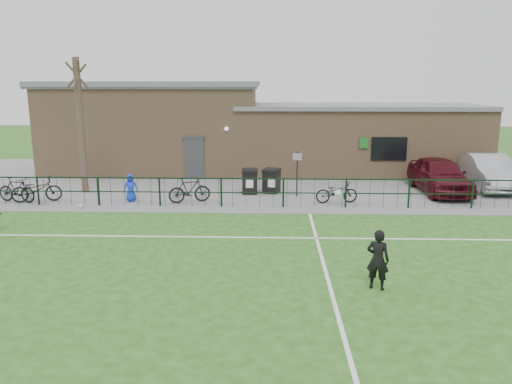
{
  "coord_description": "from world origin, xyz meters",
  "views": [
    {
      "loc": [
        0.54,
        -11.53,
        5.01
      ],
      "look_at": [
        0.0,
        5.0,
        1.3
      ],
      "focal_mm": 35.0,
      "sensor_mm": 36.0,
      "label": 1
    }
  ],
  "objects_px": {
    "car_maroon": "(440,175)",
    "bicycle_b": "(16,190)",
    "bare_tree": "(81,127)",
    "bicycle_d": "(190,190)",
    "ball_ground": "(81,206)",
    "sign_post": "(297,174)",
    "bicycle_c": "(37,189)",
    "wheelie_bin_right": "(272,182)",
    "car_silver": "(488,171)",
    "spectator_child": "(131,188)",
    "bicycle_e": "(337,192)",
    "wheelie_bin_left": "(250,182)"
  },
  "relations": [
    {
      "from": "bicycle_e",
      "to": "spectator_child",
      "type": "xyz_separation_m",
      "value": [
        -8.63,
        -0.0,
        0.12
      ]
    },
    {
      "from": "bicycle_d",
      "to": "bicycle_b",
      "type": "bearing_deg",
      "value": 71.06
    },
    {
      "from": "wheelie_bin_left",
      "to": "sign_post",
      "type": "distance_m",
      "value": 2.21
    },
    {
      "from": "car_maroon",
      "to": "bicycle_b",
      "type": "height_order",
      "value": "car_maroon"
    },
    {
      "from": "wheelie_bin_right",
      "to": "bicycle_d",
      "type": "bearing_deg",
      "value": -132.95
    },
    {
      "from": "car_maroon",
      "to": "car_silver",
      "type": "distance_m",
      "value": 2.8
    },
    {
      "from": "wheelie_bin_right",
      "to": "sign_post",
      "type": "distance_m",
      "value": 1.42
    },
    {
      "from": "bare_tree",
      "to": "sign_post",
      "type": "relative_size",
      "value": 3.0
    },
    {
      "from": "wheelie_bin_right",
      "to": "bicycle_d",
      "type": "height_order",
      "value": "bicycle_d"
    },
    {
      "from": "bare_tree",
      "to": "spectator_child",
      "type": "xyz_separation_m",
      "value": [
        2.6,
        -1.75,
        -2.39
      ]
    },
    {
      "from": "bare_tree",
      "to": "spectator_child",
      "type": "height_order",
      "value": "bare_tree"
    },
    {
      "from": "wheelie_bin_right",
      "to": "bicycle_c",
      "type": "xyz_separation_m",
      "value": [
        -9.84,
        -2.1,
        0.03
      ]
    },
    {
      "from": "bare_tree",
      "to": "ball_ground",
      "type": "bearing_deg",
      "value": -72.95
    },
    {
      "from": "bicycle_b",
      "to": "spectator_child",
      "type": "relative_size",
      "value": 1.51
    },
    {
      "from": "car_maroon",
      "to": "spectator_child",
      "type": "height_order",
      "value": "car_maroon"
    },
    {
      "from": "wheelie_bin_right",
      "to": "bicycle_e",
      "type": "relative_size",
      "value": 0.57
    },
    {
      "from": "bicycle_e",
      "to": "ball_ground",
      "type": "relative_size",
      "value": 8.66
    },
    {
      "from": "bicycle_d",
      "to": "spectator_child",
      "type": "relative_size",
      "value": 1.51
    },
    {
      "from": "bicycle_b",
      "to": "wheelie_bin_right",
      "type": "bearing_deg",
      "value": -64.76
    },
    {
      "from": "sign_post",
      "to": "bicycle_c",
      "type": "distance_m",
      "value": 11.05
    },
    {
      "from": "wheelie_bin_right",
      "to": "car_maroon",
      "type": "relative_size",
      "value": 0.21
    },
    {
      "from": "bicycle_e",
      "to": "bicycle_b",
      "type": "bearing_deg",
      "value": 82.69
    },
    {
      "from": "wheelie_bin_left",
      "to": "car_maroon",
      "type": "distance_m",
      "value": 8.61
    },
    {
      "from": "bicycle_b",
      "to": "bicycle_d",
      "type": "xyz_separation_m",
      "value": [
        7.24,
        0.18,
        0.0
      ]
    },
    {
      "from": "bare_tree",
      "to": "ball_ground",
      "type": "relative_size",
      "value": 29.54
    },
    {
      "from": "wheelie_bin_right",
      "to": "bicycle_c",
      "type": "height_order",
      "value": "bicycle_c"
    },
    {
      "from": "bare_tree",
      "to": "car_silver",
      "type": "relative_size",
      "value": 1.24
    },
    {
      "from": "wheelie_bin_right",
      "to": "car_silver",
      "type": "distance_m",
      "value": 10.3
    },
    {
      "from": "wheelie_bin_left",
      "to": "wheelie_bin_right",
      "type": "xyz_separation_m",
      "value": [
        0.98,
        0.19,
        -0.01
      ]
    },
    {
      "from": "wheelie_bin_right",
      "to": "spectator_child",
      "type": "height_order",
      "value": "spectator_child"
    },
    {
      "from": "sign_post",
      "to": "bicycle_c",
      "type": "xyz_separation_m",
      "value": [
        -10.95,
        -1.38,
        -0.47
      ]
    },
    {
      "from": "car_maroon",
      "to": "car_silver",
      "type": "xyz_separation_m",
      "value": [
        2.6,
        1.03,
        -0.01
      ]
    },
    {
      "from": "bicycle_b",
      "to": "bicycle_c",
      "type": "relative_size",
      "value": 0.88
    },
    {
      "from": "ball_ground",
      "to": "bare_tree",
      "type": "bearing_deg",
      "value": 107.05
    },
    {
      "from": "wheelie_bin_left",
      "to": "ball_ground",
      "type": "relative_size",
      "value": 5.01
    },
    {
      "from": "bare_tree",
      "to": "bicycle_c",
      "type": "distance_m",
      "value": 3.41
    },
    {
      "from": "bicycle_d",
      "to": "ball_ground",
      "type": "distance_m",
      "value": 4.36
    },
    {
      "from": "wheelie_bin_right",
      "to": "bicycle_b",
      "type": "relative_size",
      "value": 0.57
    },
    {
      "from": "bicycle_d",
      "to": "spectator_child",
      "type": "distance_m",
      "value": 2.51
    },
    {
      "from": "car_maroon",
      "to": "bare_tree",
      "type": "bearing_deg",
      "value": 179.67
    },
    {
      "from": "bicycle_c",
      "to": "bicycle_d",
      "type": "bearing_deg",
      "value": -106.46
    },
    {
      "from": "wheelie_bin_right",
      "to": "car_silver",
      "type": "xyz_separation_m",
      "value": [
        10.21,
        1.31,
        0.29
      ]
    },
    {
      "from": "sign_post",
      "to": "bicycle_d",
      "type": "bearing_deg",
      "value": -164.06
    },
    {
      "from": "car_maroon",
      "to": "bicycle_c",
      "type": "distance_m",
      "value": 17.62
    },
    {
      "from": "spectator_child",
      "to": "wheelie_bin_left",
      "type": "bearing_deg",
      "value": 2.44
    },
    {
      "from": "bicycle_b",
      "to": "bicycle_c",
      "type": "distance_m",
      "value": 0.82
    },
    {
      "from": "bare_tree",
      "to": "ball_ground",
      "type": "height_order",
      "value": "bare_tree"
    },
    {
      "from": "wheelie_bin_left",
      "to": "wheelie_bin_right",
      "type": "distance_m",
      "value": 1.0
    },
    {
      "from": "bare_tree",
      "to": "wheelie_bin_right",
      "type": "xyz_separation_m",
      "value": [
        8.52,
        0.15,
        -2.48
      ]
    },
    {
      "from": "wheelie_bin_right",
      "to": "ball_ground",
      "type": "distance_m",
      "value": 8.23
    }
  ]
}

